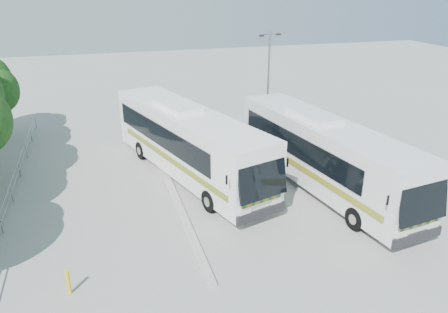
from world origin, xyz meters
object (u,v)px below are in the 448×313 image
object	(u,v)px
coach_adjacent	(324,153)
bollard	(69,282)
lamppost	(268,81)
coach_main	(188,141)

from	to	relation	value
coach_adjacent	bollard	distance (m)	13.50
bollard	lamppost	bearing A→B (deg)	46.70
coach_main	coach_adjacent	bearing A→B (deg)	-46.32
bollard	coach_adjacent	bearing A→B (deg)	22.18
coach_adjacent	bollard	xyz separation A→B (m)	(-12.43, -5.07, -1.48)
coach_adjacent	lamppost	world-z (taller)	lamppost
coach_adjacent	bollard	world-z (taller)	coach_adjacent
coach_main	lamppost	distance (m)	8.42
lamppost	bollard	xyz separation A→B (m)	(-12.72, -13.49, -3.44)
coach_adjacent	bollard	bearing A→B (deg)	-166.06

